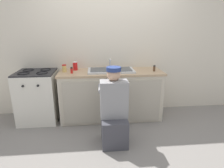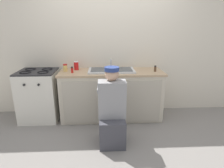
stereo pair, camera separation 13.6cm
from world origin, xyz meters
The scene contains 11 objects.
ground_plane centered at (0.00, 0.00, 0.00)m, with size 12.00×12.00×0.00m, color gray.
back_wall centered at (0.00, 0.65, 1.25)m, with size 6.00×0.10×2.50m, color beige.
counter_cabinet centered at (0.00, 0.29, 0.42)m, with size 1.77×0.62×0.84m.
countertop centered at (0.00, 0.30, 0.85)m, with size 1.81×0.62×0.03m, color tan.
sink_double_basin centered at (0.00, 0.30, 0.89)m, with size 0.80×0.44×0.19m.
stove_range centered at (-1.29, 0.30, 0.45)m, with size 0.65×0.62×0.91m.
plumber_person centered at (-0.03, -0.51, 0.46)m, with size 0.42×0.61×1.10m.
soda_cup_red centered at (-0.63, 0.45, 0.95)m, with size 0.08×0.08×0.15m.
spice_bottle_pepper centered at (0.76, 0.23, 0.92)m, with size 0.04×0.04×0.10m.
spice_bottle_red centered at (-0.67, 0.20, 0.92)m, with size 0.04×0.04×0.10m.
condiment_jar centered at (-0.80, 0.32, 0.94)m, with size 0.07×0.07×0.13m.
Camera 2 is at (-0.15, -2.90, 1.62)m, focal length 30.00 mm.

